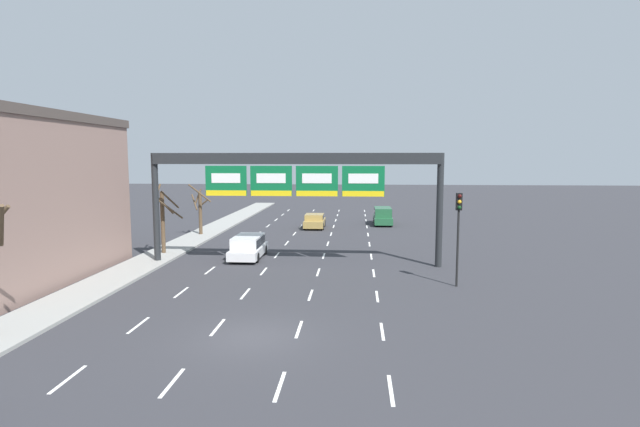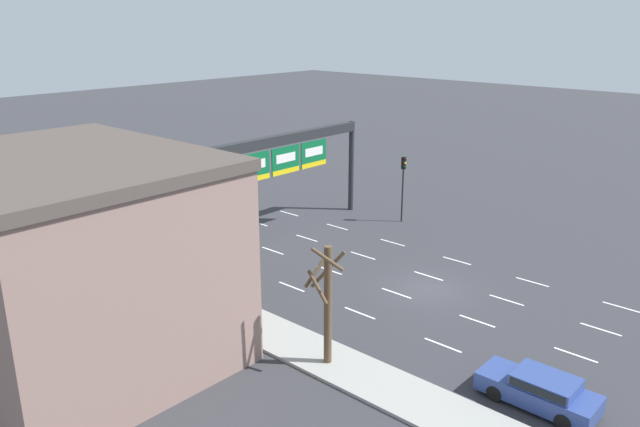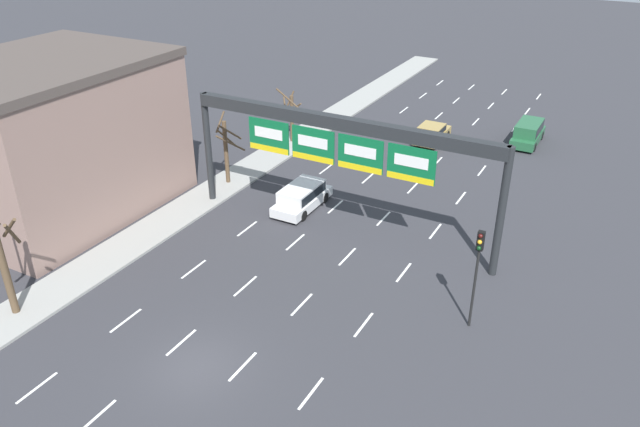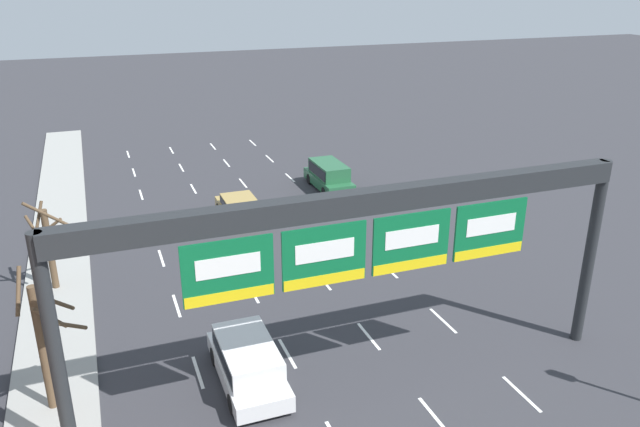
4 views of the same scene
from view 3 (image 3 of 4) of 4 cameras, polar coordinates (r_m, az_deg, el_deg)
The scene contains 12 objects.
ground_plane at distance 27.49m, azimuth -11.20°, elevation -13.70°, with size 220.00×220.00×0.00m, color #333338.
sidewalk_left at distance 33.45m, azimuth -24.35°, elevation -7.39°, with size 2.80×110.00×0.15m.
lane_dashes at distance 36.73m, azimuth 1.93°, elevation -1.51°, with size 10.02×67.00×0.01m.
sign_gantry at distance 33.86m, azimuth 1.73°, elevation 6.88°, with size 18.51×0.70×7.11m.
building_near at distance 40.83m, azimuth -23.33°, elevation 6.43°, with size 10.67×13.37×9.27m.
suv_green at distance 51.63m, azimuth 18.52°, elevation 7.10°, with size 1.85×4.70×1.75m.
car_gold at distance 50.18m, azimuth 10.19°, elevation 7.27°, with size 1.93×3.92×1.40m.
suv_white at distance 38.81m, azimuth -1.67°, elevation 1.64°, with size 1.93×4.67×1.56m.
traffic_light_near_gantry at distance 28.01m, azimuth 14.23°, elevation -4.20°, with size 0.30×0.35×4.98m.
tree_bare_closest at distance 31.58m, azimuth -27.10°, elevation -3.45°, with size 2.09×2.09×5.66m.
tree_bare_second at distance 41.74m, azimuth -8.55°, elevation 5.96°, with size 1.91×1.90×4.85m.
tree_bare_third at distance 48.69m, azimuth -2.64°, elevation 9.04°, with size 2.00×1.90×4.47m.
Camera 3 is at (14.15, -15.25, 17.97)m, focal length 35.00 mm.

